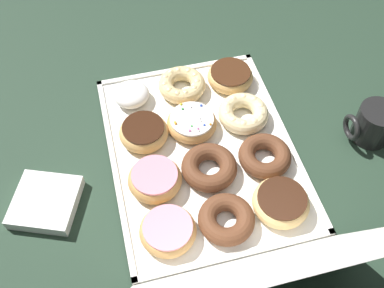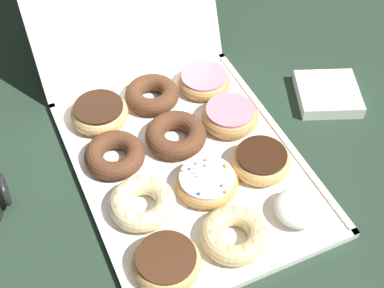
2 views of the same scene
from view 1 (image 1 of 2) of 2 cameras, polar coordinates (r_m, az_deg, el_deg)
name	(u,v)px [view 1 (image 1 of 2)]	position (r m, az deg, el deg)	size (l,w,h in m)	color
ground_plane	(201,152)	(1.00, 1.22, -1.01)	(3.00, 3.00, 0.00)	#233828
donut_box	(201,150)	(1.00, 1.23, -0.83)	(0.41, 0.53, 0.01)	white
box_lid_open	(276,259)	(0.62, 10.78, -14.39)	(0.41, 0.55, 0.01)	white
chocolate_frosted_donut_0	(230,76)	(1.12, 4.94, 8.72)	(0.11, 0.11, 0.04)	tan
cruller_donut_1	(181,85)	(1.10, -1.42, 7.64)	(0.12, 0.12, 0.04)	#EACC8C
powdered_filled_donut_2	(131,94)	(1.08, -7.81, 6.36)	(0.09, 0.09, 0.04)	white
cruller_donut_3	(243,113)	(1.04, 6.62, 3.98)	(0.12, 0.12, 0.04)	beige
sprinkle_donut_4	(192,123)	(1.02, -0.03, 2.78)	(0.12, 0.12, 0.04)	tan
chocolate_frosted_donut_5	(144,132)	(1.01, -6.23, 1.55)	(0.11, 0.11, 0.04)	tan
chocolate_cake_ring_donut_6	(265,156)	(0.98, 9.34, -1.53)	(0.12, 0.12, 0.04)	#59331E
chocolate_cake_ring_donut_7	(210,167)	(0.95, 2.30, -3.00)	(0.12, 0.12, 0.04)	#59331E
pink_frosted_donut_8	(155,179)	(0.93, -4.79, -4.51)	(0.11, 0.11, 0.04)	tan
chocolate_frosted_donut_9	(281,202)	(0.92, 11.37, -7.34)	(0.12, 0.12, 0.04)	#E5B770
chocolate_cake_ring_donut_10	(226,219)	(0.89, 4.39, -9.64)	(0.11, 0.11, 0.04)	#59331E
pink_frosted_donut_11	(168,230)	(0.88, -3.12, -11.04)	(0.11, 0.11, 0.04)	tan
coffee_mug	(373,123)	(1.08, 22.31, 2.47)	(0.11, 0.09, 0.09)	black
napkin_stack	(46,202)	(0.97, -18.32, -7.11)	(0.13, 0.13, 0.03)	white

